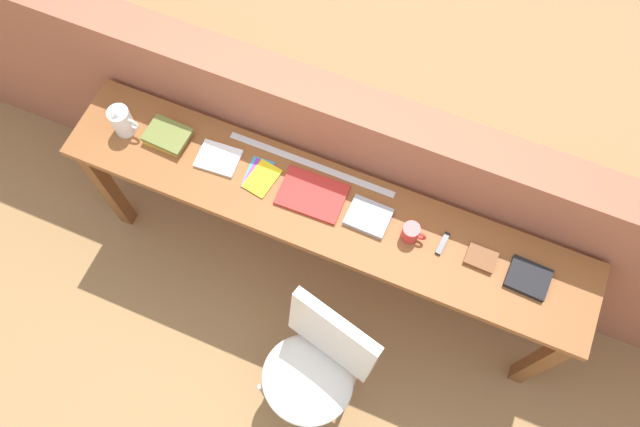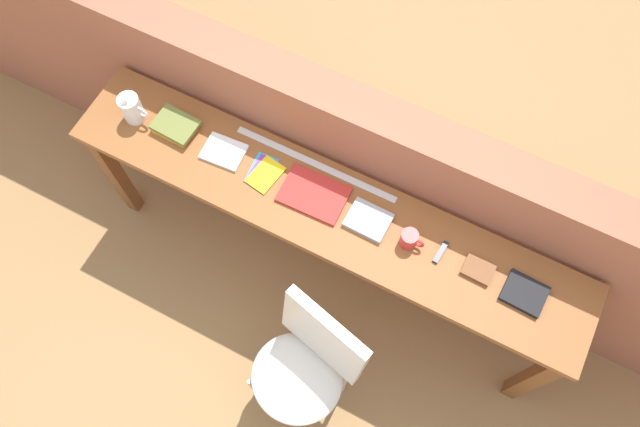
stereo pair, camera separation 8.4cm
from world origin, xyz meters
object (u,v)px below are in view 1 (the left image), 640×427
chair_white_moulded (316,365)px  book_repair_rightmost (528,278)px  mug (411,233)px  pitcher_white (122,121)px  pamphlet_pile_colourful (260,176)px  magazine_cycling (218,158)px  book_open_centre (312,195)px  book_stack_leftmost (168,136)px  leather_journal_brown (481,258)px  multitool_folded (443,243)px

chair_white_moulded → book_repair_rightmost: (0.72, 0.63, 0.37)m
mug → pitcher_white: bearing=-179.8°
chair_white_moulded → pitcher_white: 1.44m
pitcher_white → pamphlet_pile_colourful: size_ratio=0.95×
magazine_cycling → book_open_centre: (0.47, -0.00, -0.00)m
book_open_centre → magazine_cycling: bearing=178.1°
book_repair_rightmost → pitcher_white: bearing=-177.1°
book_stack_leftmost → pamphlet_pile_colourful: size_ratio=1.08×
chair_white_moulded → book_open_centre: bearing=114.2°
pitcher_white → mug: bearing=0.2°
book_open_centre → book_stack_leftmost: bearing=177.6°
magazine_cycling → mug: bearing=-5.1°
leather_journal_brown → book_open_centre: bearing=-178.3°
pamphlet_pile_colourful → book_repair_rightmost: 1.26m
book_repair_rightmost → book_stack_leftmost: bearing=-178.1°
book_stack_leftmost → magazine_cycling: (0.27, -0.01, -0.02)m
magazine_cycling → leather_journal_brown: (1.26, -0.00, 0.00)m
pitcher_white → leather_journal_brown: pitcher_white is taller
pamphlet_pile_colourful → mug: bearing=-1.0°
pitcher_white → book_repair_rightmost: bearing=0.4°
magazine_cycling → book_repair_rightmost: size_ratio=1.08×
book_stack_leftmost → book_open_centre: bearing=-1.0°
book_stack_leftmost → pamphlet_pile_colourful: (0.48, -0.02, -0.02)m
magazine_cycling → multitool_folded: size_ratio=1.74×
magazine_cycling → leather_journal_brown: 1.26m
chair_white_moulded → mug: size_ratio=8.10×
pitcher_white → leather_journal_brown: 1.74m
chair_white_moulded → book_stack_leftmost: book_stack_leftmost is taller
pamphlet_pile_colourful → mug: mug is taller
magazine_cycling → pamphlet_pile_colourful: 0.21m
mug → magazine_cycling: bearing=178.8°
book_open_centre → leather_journal_brown: size_ratio=2.28×
pitcher_white → book_open_centre: pitcher_white is taller
book_stack_leftmost → multitool_folded: book_stack_leftmost is taller
magazine_cycling → mug: 0.95m
magazine_cycling → pamphlet_pile_colourful: size_ratio=1.00×
magazine_cycling → pitcher_white: bearing=179.1°
book_open_centre → pamphlet_pile_colourful: bearing=179.4°
pitcher_white → book_open_centre: bearing=1.3°
book_stack_leftmost → magazine_cycling: size_ratio=1.09×
pitcher_white → book_open_centre: size_ratio=0.62×
multitool_folded → leather_journal_brown: 0.17m
book_stack_leftmost → multitool_folded: bearing=-0.3°
chair_white_moulded → leather_journal_brown: 0.89m
chair_white_moulded → book_open_centre: book_open_centre is taller
mug → book_open_centre: bearing=178.0°
book_stack_leftmost → multitool_folded: size_ratio=1.90×
pamphlet_pile_colourful → book_repair_rightmost: size_ratio=1.09×
chair_white_moulded → book_stack_leftmost: size_ratio=4.27×
book_stack_leftmost → mug: bearing=-1.4°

